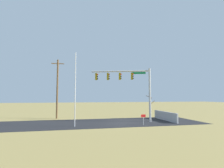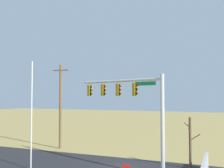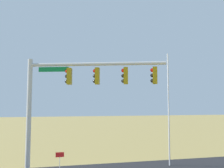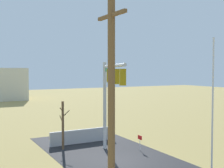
% 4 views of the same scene
% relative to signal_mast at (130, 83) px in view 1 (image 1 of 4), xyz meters
% --- Properties ---
extents(ground_plane, '(160.00, 160.00, 0.00)m').
position_rel_signal_mast_xyz_m(ground_plane, '(-0.99, -0.27, -5.21)').
color(ground_plane, '#9E894C').
extents(road_surface, '(28.00, 8.00, 0.01)m').
position_rel_signal_mast_xyz_m(road_surface, '(-4.99, -0.27, -5.20)').
color(road_surface, '#232326').
rests_on(road_surface, ground_plane).
extents(sidewalk_corner, '(6.00, 6.00, 0.01)m').
position_rel_signal_mast_xyz_m(sidewalk_corner, '(3.43, -0.85, -5.20)').
color(sidewalk_corner, '#B7B5AD').
rests_on(sidewalk_corner, ground_plane).
extents(retaining_fence, '(0.20, 6.02, 1.23)m').
position_rel_signal_mast_xyz_m(retaining_fence, '(5.06, -0.01, -4.59)').
color(retaining_fence, '#A8A8AD').
rests_on(retaining_fence, ground_plane).
extents(signal_mast, '(7.65, 2.84, 7.13)m').
position_rel_signal_mast_xyz_m(signal_mast, '(0.00, 0.00, 0.00)').
color(signal_mast, '#B2B5BA').
rests_on(signal_mast, ground_plane).
extents(flagpole, '(0.10, 0.10, 8.29)m').
position_rel_signal_mast_xyz_m(flagpole, '(-7.33, -2.57, -1.06)').
color(flagpole, silver).
rests_on(flagpole, ground_plane).
extents(utility_pole, '(1.90, 0.26, 8.98)m').
position_rel_signal_mast_xyz_m(utility_pole, '(-9.90, 5.27, -0.55)').
color(utility_pole, brown).
rests_on(utility_pole, ground_plane).
extents(bare_tree, '(1.27, 1.02, 3.95)m').
position_rel_signal_mast_xyz_m(bare_tree, '(3.91, 2.24, -3.17)').
color(bare_tree, brown).
rests_on(bare_tree, ground_plane).
extents(open_sign, '(0.56, 0.04, 1.22)m').
position_rel_signal_mast_xyz_m(open_sign, '(0.54, -3.05, -4.30)').
color(open_sign, silver).
rests_on(open_sign, ground_plane).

